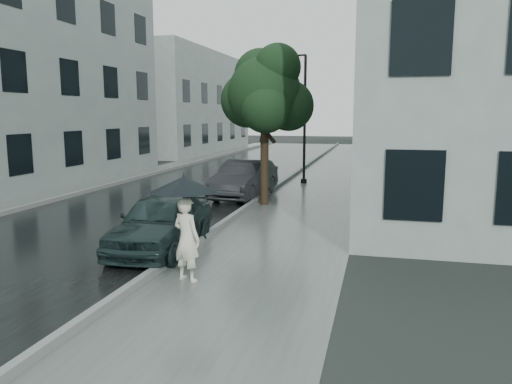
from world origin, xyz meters
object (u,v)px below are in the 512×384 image
(lamp_post, at_px, (302,110))
(pedestrian, at_px, (187,239))
(street_tree, at_px, (265,93))
(car_far, at_px, (244,179))
(car_near, at_px, (162,221))

(lamp_post, bearing_deg, pedestrian, -72.75)
(pedestrian, distance_m, lamp_post, 13.92)
(street_tree, xyz_separation_m, car_far, (-1.06, 1.18, -3.07))
(street_tree, bearing_deg, lamp_post, 86.16)
(car_near, height_order, car_far, car_far)
(car_far, bearing_deg, car_near, -85.54)
(pedestrian, height_order, car_far, pedestrian)
(street_tree, xyz_separation_m, car_near, (-0.99, -6.23, -3.10))
(pedestrian, relative_size, car_far, 0.38)
(lamp_post, bearing_deg, street_tree, -76.64)
(lamp_post, height_order, car_far, lamp_post)
(street_tree, bearing_deg, car_far, 131.94)
(street_tree, distance_m, car_near, 7.03)
(pedestrian, height_order, lamp_post, lamp_post)
(pedestrian, distance_m, car_near, 2.35)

